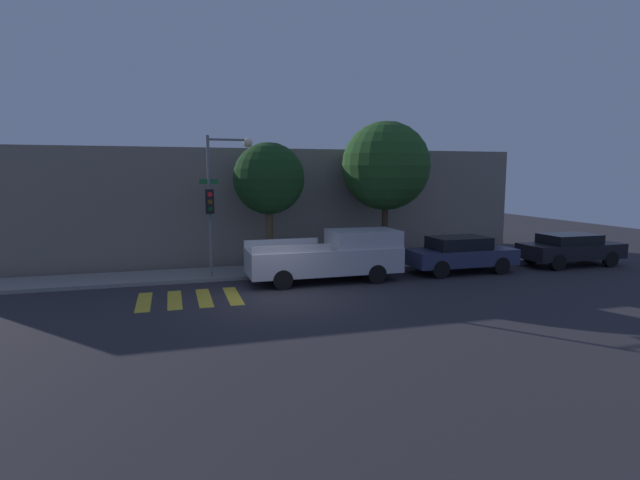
{
  "coord_description": "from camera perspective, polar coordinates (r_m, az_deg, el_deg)",
  "views": [
    {
      "loc": [
        -3.41,
        -15.74,
        4.07
      ],
      "look_at": [
        1.95,
        2.1,
        1.6
      ],
      "focal_mm": 28.0,
      "sensor_mm": 36.0,
      "label": 1
    }
  ],
  "objects": [
    {
      "name": "ground_plane",
      "position": [
        16.61,
        -4.39,
        -6.65
      ],
      "size": [
        60.0,
        60.0,
        0.0
      ],
      "primitive_type": "plane",
      "color": "#2D2B30"
    },
    {
      "name": "traffic_light_pole",
      "position": [
        19.2,
        -11.51,
        5.77
      ],
      "size": [
        2.02,
        0.56,
        5.5
      ],
      "color": "slate",
      "rests_on": "ground"
    },
    {
      "name": "building_row",
      "position": [
        25.01,
        -8.87,
        4.07
      ],
      "size": [
        26.0,
        6.0,
        5.18
      ],
      "primitive_type": "cube",
      "color": "slate",
      "rests_on": "ground"
    },
    {
      "name": "sedan_near_corner",
      "position": [
        21.43,
        15.72,
        -1.51
      ],
      "size": [
        4.48,
        1.82,
        1.5
      ],
      "color": "#2D3351",
      "rests_on": "ground"
    },
    {
      "name": "crosswalk",
      "position": [
        17.04,
        -14.68,
        -6.51
      ],
      "size": [
        3.29,
        2.6,
        0.0
      ],
      "color": "gold",
      "rests_on": "ground"
    },
    {
      "name": "tree_midblock",
      "position": [
        21.82,
        7.53,
        8.37
      ],
      "size": [
        3.79,
        3.79,
        6.31
      ],
      "color": "#42301E",
      "rests_on": "ground"
    },
    {
      "name": "pickup_truck",
      "position": [
        19.02,
        1.35,
        -1.79
      ],
      "size": [
        5.8,
        2.02,
        1.93
      ],
      "color": "#BCBCC1",
      "rests_on": "ground"
    },
    {
      "name": "sidewalk",
      "position": [
        20.81,
        -6.99,
        -3.58
      ],
      "size": [
        26.0,
        2.39,
        0.14
      ],
      "primitive_type": "cube",
      "color": "gray",
      "rests_on": "ground"
    },
    {
      "name": "tree_near_corner",
      "position": [
        20.27,
        -5.87,
        6.94
      ],
      "size": [
        2.88,
        2.88,
        5.34
      ],
      "color": "brown",
      "rests_on": "ground"
    },
    {
      "name": "sedan_middle",
      "position": [
        24.88,
        26.7,
        -0.87
      ],
      "size": [
        4.55,
        1.84,
        1.42
      ],
      "color": "black",
      "rests_on": "ground"
    }
  ]
}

